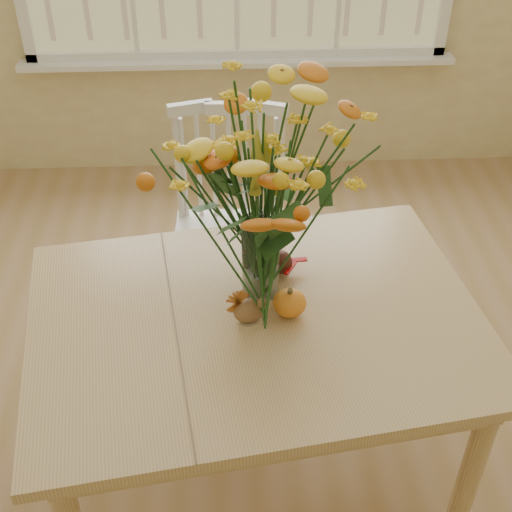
{
  "coord_description": "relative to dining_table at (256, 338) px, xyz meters",
  "views": [
    {
      "loc": [
        -0.07,
        -1.48,
        2.18
      ],
      "look_at": [
        0.0,
        0.08,
        0.96
      ],
      "focal_mm": 48.0,
      "sensor_mm": 36.0,
      "label": 1
    }
  ],
  "objects": [
    {
      "name": "flower_vase",
      "position": [
        0.02,
        0.12,
        0.49
      ],
      "size": [
        0.56,
        0.56,
        0.66
      ],
      "color": "white",
      "rests_on": "dining_table"
    },
    {
      "name": "floor",
      "position": [
        -0.0,
        -0.06,
        -0.65
      ],
      "size": [
        4.0,
        4.5,
        0.01
      ],
      "primitive_type": "cube",
      "color": "#A58250",
      "rests_on": "ground"
    },
    {
      "name": "windsor_chair",
      "position": [
        -0.07,
        0.81,
        -0.09
      ],
      "size": [
        0.48,
        0.46,
        1.0
      ],
      "rotation": [
        0.0,
        0.0,
        -0.04
      ],
      "color": "white",
      "rests_on": "floor"
    },
    {
      "name": "dark_gourd",
      "position": [
        0.08,
        0.21,
        0.13
      ],
      "size": [
        0.13,
        0.11,
        0.08
      ],
      "color": "#38160F",
      "rests_on": "dining_table"
    },
    {
      "name": "dining_table",
      "position": [
        0.0,
        0.0,
        0.0
      ],
      "size": [
        1.51,
        1.18,
        0.74
      ],
      "rotation": [
        0.0,
        0.0,
        0.15
      ],
      "color": "tan",
      "rests_on": "floor"
    },
    {
      "name": "turkey_figurine",
      "position": [
        -0.02,
        -0.03,
        0.14
      ],
      "size": [
        0.11,
        0.1,
        0.12
      ],
      "rotation": [
        0.0,
        0.0,
        0.35
      ],
      "color": "#CCB78C",
      "rests_on": "dining_table"
    },
    {
      "name": "pumpkin",
      "position": [
        0.1,
        0.01,
        0.13
      ],
      "size": [
        0.1,
        0.1,
        0.08
      ],
      "primitive_type": "ellipsoid",
      "color": "orange",
      "rests_on": "dining_table"
    }
  ]
}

